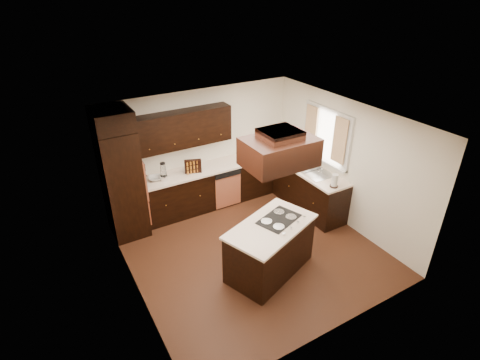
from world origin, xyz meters
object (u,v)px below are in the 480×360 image
Objects in this scene: oven_column at (122,184)px; spice_rack at (193,166)px; island at (270,249)px; range_hood at (279,152)px.

spice_rack is at bearing 0.87° from oven_column.
range_hood reaches higher than island.
oven_column is 1.43m from spice_rack.
island is at bearing -62.21° from spice_rack.
oven_column reaches higher than island.
oven_column is 2.02× the size of range_hood.
oven_column is 6.27× the size of spice_rack.
spice_rack is (-0.45, 2.28, -1.10)m from range_hood.
range_hood is at bearing -58.88° from spice_rack.
oven_column is at bearing -159.11° from spice_rack.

